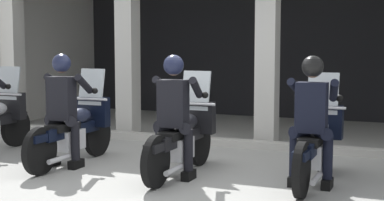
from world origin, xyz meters
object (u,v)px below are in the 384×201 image
(police_officer_center, at_px, (174,106))
(police_officer_right, at_px, (312,110))
(motorcycle_left, at_px, (75,129))
(police_officer_left, at_px, (63,100))
(motorcycle_center, at_px, (183,136))
(motorcycle_right, at_px, (316,142))

(police_officer_center, height_order, police_officer_right, same)
(motorcycle_left, height_order, police_officer_left, police_officer_left)
(police_officer_right, bearing_deg, motorcycle_center, -172.99)
(motorcycle_center, bearing_deg, police_officer_left, -160.29)
(motorcycle_left, height_order, police_officer_right, police_officer_right)
(police_officer_center, bearing_deg, motorcycle_center, 100.27)
(motorcycle_right, bearing_deg, police_officer_center, -154.39)
(motorcycle_left, bearing_deg, police_officer_right, -0.46)
(motorcycle_center, bearing_deg, police_officer_right, 8.80)
(motorcycle_left, xyz_separation_m, police_officer_right, (3.40, -0.06, 0.44))
(motorcycle_left, xyz_separation_m, motorcycle_right, (3.40, 0.22, 0.00))
(police_officer_center, bearing_deg, motorcycle_left, -179.24)
(motorcycle_right, bearing_deg, motorcycle_left, -167.50)
(police_officer_left, xyz_separation_m, police_officer_center, (1.70, -0.01, 0.00))
(police_officer_left, distance_m, motorcycle_center, 1.78)
(police_officer_right, bearing_deg, motorcycle_left, -172.27)
(police_officer_center, bearing_deg, motorcycle_right, 27.40)
(motorcycle_left, bearing_deg, police_officer_center, -9.21)
(motorcycle_left, relative_size, police_officer_left, 1.29)
(police_officer_right, bearing_deg, police_officer_center, -163.48)
(motorcycle_center, distance_m, police_officer_center, 0.52)
(motorcycle_center, bearing_deg, police_officer_center, -79.73)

